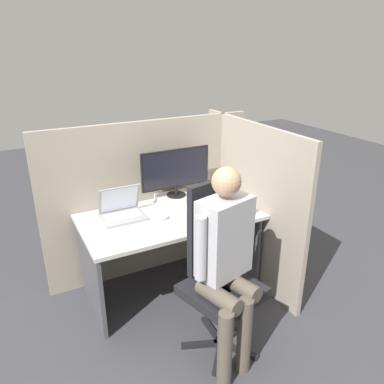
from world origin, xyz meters
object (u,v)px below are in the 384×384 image
(carrot_toy, at_px, (215,219))
(laptop, at_px, (122,212))
(paper_box, at_px, (176,198))
(person, at_px, (227,255))
(office_chair, at_px, (218,265))
(stapler, at_px, (226,195))
(monitor, at_px, (176,170))
(coffee_mug, at_px, (215,189))

(carrot_toy, bearing_deg, laptop, 146.42)
(paper_box, height_order, person, person)
(laptop, distance_m, office_chair, 0.90)
(paper_box, xyz_separation_m, laptop, (-0.52, -0.09, 0.02))
(stapler, distance_m, office_chair, 0.93)
(person, bearing_deg, paper_box, 81.89)
(office_chair, height_order, person, person)
(paper_box, distance_m, laptop, 0.53)
(monitor, height_order, carrot_toy, monitor)
(paper_box, distance_m, stapler, 0.45)
(paper_box, height_order, stapler, paper_box)
(laptop, relative_size, person, 0.25)
(laptop, bearing_deg, person, -68.77)
(stapler, bearing_deg, carrot_toy, -132.37)
(stapler, xyz_separation_m, person, (-0.58, -0.91, 0.04))
(office_chair, distance_m, coffee_mug, 0.99)
(office_chair, bearing_deg, monitor, 83.17)
(person, distance_m, coffee_mug, 1.15)
(stapler, bearing_deg, coffee_mug, 117.19)
(paper_box, bearing_deg, person, -98.11)
(stapler, relative_size, carrot_toy, 1.07)
(office_chair, bearing_deg, carrot_toy, 62.28)
(paper_box, xyz_separation_m, stapler, (0.43, -0.13, -0.00))
(stapler, relative_size, person, 0.10)
(carrot_toy, bearing_deg, coffee_mug, 58.90)
(paper_box, height_order, laptop, laptop)
(office_chair, bearing_deg, person, -104.57)
(paper_box, distance_m, coffee_mug, 0.38)
(carrot_toy, bearing_deg, person, -113.94)
(laptop, bearing_deg, monitor, 10.62)
(stapler, distance_m, person, 1.08)
(office_chair, xyz_separation_m, coffee_mug, (0.48, 0.85, 0.17))
(laptop, xyz_separation_m, person, (0.37, -0.95, 0.01))
(carrot_toy, bearing_deg, monitor, 100.48)
(stapler, distance_m, carrot_toy, 0.50)
(office_chair, bearing_deg, laptop, 117.78)
(monitor, relative_size, person, 0.46)
(office_chair, bearing_deg, paper_box, 83.15)
(monitor, bearing_deg, laptop, -169.38)
(laptop, distance_m, stapler, 0.95)
(laptop, height_order, person, person)
(coffee_mug, bearing_deg, paper_box, 176.00)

